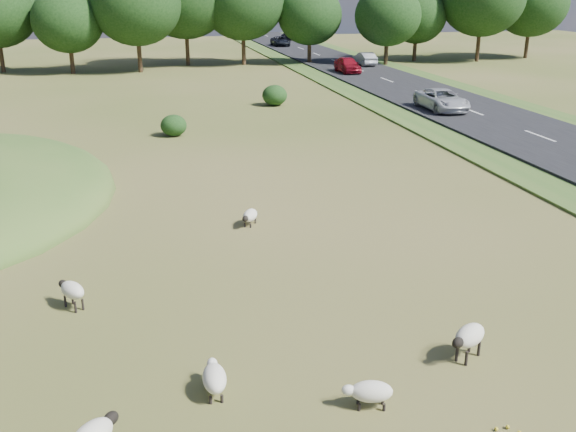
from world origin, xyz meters
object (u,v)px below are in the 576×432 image
Objects in this scene: sheep_3 at (370,392)px; car_2 at (290,35)px; sheep_5 at (469,336)px; sheep_0 at (72,290)px; sheep_2 at (250,216)px; car_5 at (280,41)px; car_0 at (442,100)px; car_6 at (348,65)px; sheep_1 at (214,377)px; car_4 at (365,59)px.

car_2 is at bearing -88.64° from sheep_3.
car_2 reaches higher than sheep_5.
sheep_5 reaches higher than sheep_0.
sheep_2 is 0.23× the size of car_5.
car_0 is (16.56, 30.49, 0.56)m from sheep_3.
car_6 is (16.56, 51.45, 0.61)m from sheep_3.
car_5 is at bearing -11.75° from sheep_1.
car_2 is 1.12× the size of car_4.
car_0 is (17.11, 18.96, 0.57)m from sheep_2.
car_4 is (0.00, -35.20, 0.01)m from car_2.
sheep_5 is at bearing 79.16° from car_2.
car_4 is 0.94× the size of car_6.
sheep_1 is 93.88m from car_2.
car_0 is 26.69m from car_4.
sheep_3 is 34.70m from car_0.
car_0 is at bearing -104.69° from sheep_3.
sheep_1 reaches higher than sheep_3.
sheep_3 is at bearing 33.75° from sheep_2.
car_2 is 10.81m from car_5.
car_6 is at bearing 55.15° from car_4.
car_6 is (0.00, 20.97, 0.05)m from car_0.
car_5 is (16.56, 82.00, 0.50)m from sheep_3.
car_2 is (3.80, 61.63, -0.03)m from car_0.
sheep_0 reaches higher than sheep_1.
sheep_0 is 0.92× the size of sheep_1.
sheep_1 is 53.96m from car_6.
car_2 is 40.84m from car_6.
sheep_2 is (5.99, 5.33, -0.16)m from sheep_0.
car_2 is at bearing 69.41° from car_5.
car_0 reaches higher than car_4.
sheep_0 reaches higher than sheep_2.
car_4 is at bearing 81.82° from car_0.
sheep_1 is 83.14m from car_5.
sheep_2 is 72.52m from car_5.
sheep_3 is at bearing -107.84° from car_6.
car_5 is (19.74, 80.76, 0.47)m from sheep_1.
car_6 is (-3.80, -40.66, 0.08)m from car_2.
car_2 is (26.90, 85.92, 0.38)m from sheep_0.
car_6 reaches higher than sheep_0.
sheep_3 is 54.06m from car_6.
sheep_1 is (3.36, -4.96, -0.12)m from sheep_0.
car_0 reaches higher than car_2.
sheep_0 is 0.21× the size of car_0.
sheep_5 is 0.24× the size of car_0.
sheep_3 reaches higher than sheep_2.
car_0 reaches higher than sheep_5.
car_6 reaches higher than sheep_1.
car_4 is (23.54, 55.67, 0.51)m from sheep_1.
sheep_3 is 83.66m from car_5.
car_2 reaches higher than sheep_1.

